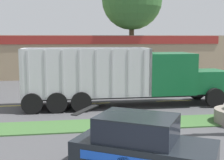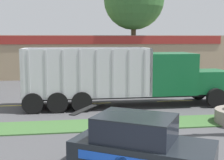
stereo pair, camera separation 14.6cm
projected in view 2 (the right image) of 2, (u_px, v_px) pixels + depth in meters
name	position (u px, v px, depth m)	size (l,w,h in m)	color
grass_verge	(87.00, 125.00, 14.35)	(120.00, 2.04, 0.06)	#3D6633
centre_line_3	(1.00, 106.00, 18.60)	(2.40, 0.14, 0.01)	yellow
centre_line_4	(92.00, 103.00, 19.37)	(2.40, 0.14, 0.01)	yellow
centre_line_5	(175.00, 101.00, 20.13)	(2.40, 0.14, 0.01)	yellow
dump_truck_lead	(145.00, 78.00, 18.65)	(12.16, 2.83, 3.46)	black
rally_car	(140.00, 146.00, 9.10)	(4.44, 3.70, 1.82)	black
store_building_backdrop	(31.00, 55.00, 35.47)	(41.76, 12.10, 4.30)	#9E896B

